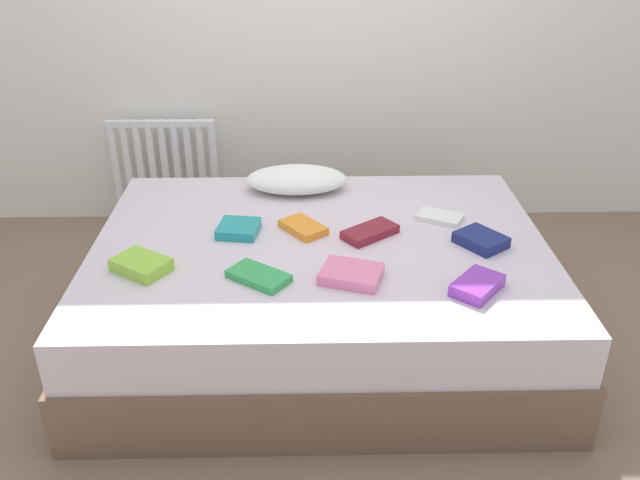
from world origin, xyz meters
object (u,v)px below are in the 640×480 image
(textbook_lime, at_px, (141,265))
(radiator, at_px, (165,165))
(bed, at_px, (320,291))
(textbook_pink, at_px, (351,274))
(textbook_orange, at_px, (303,227))
(pillow, at_px, (297,179))
(textbook_teal, at_px, (239,229))
(textbook_navy, at_px, (481,240))
(textbook_maroon, at_px, (370,232))
(textbook_white, at_px, (440,217))
(textbook_purple, at_px, (477,285))
(textbook_green, at_px, (259,276))

(textbook_lime, bearing_deg, radiator, 131.21)
(bed, relative_size, textbook_pink, 8.72)
(radiator, xyz_separation_m, textbook_orange, (0.83, -1.10, 0.13))
(textbook_lime, distance_m, textbook_orange, 0.73)
(pillow, distance_m, textbook_teal, 0.53)
(radiator, xyz_separation_m, textbook_navy, (1.59, -1.25, 0.14))
(textbook_maroon, height_order, textbook_white, textbook_maroon)
(textbook_purple, height_order, textbook_teal, textbook_purple)
(textbook_green, xyz_separation_m, textbook_teal, (-0.11, 0.40, 0.01))
(textbook_purple, distance_m, textbook_teal, 1.07)
(textbook_maroon, bearing_deg, textbook_orange, 132.22)
(textbook_green, bearing_deg, pillow, 117.15)
(radiator, xyz_separation_m, textbook_purple, (1.49, -1.61, 0.14))
(textbook_purple, relative_size, textbook_orange, 1.01)
(radiator, bearing_deg, textbook_lime, -82.70)
(bed, distance_m, textbook_maroon, 0.35)
(pillow, xyz_separation_m, textbook_navy, (0.80, -0.60, -0.04))
(textbook_lime, xyz_separation_m, textbook_white, (1.28, 0.44, -0.01))
(textbook_teal, bearing_deg, textbook_orange, 11.19)
(textbook_teal, bearing_deg, pillow, 69.77)
(textbook_green, bearing_deg, textbook_orange, 103.59)
(textbook_navy, xyz_separation_m, textbook_white, (-0.13, 0.25, -0.01))
(radiator, height_order, textbook_purple, radiator)
(textbook_purple, bearing_deg, textbook_green, 123.41)
(bed, xyz_separation_m, textbook_purple, (0.59, -0.41, 0.28))
(bed, relative_size, textbook_navy, 10.24)
(textbook_green, distance_m, textbook_orange, 0.45)
(bed, bearing_deg, textbook_white, 20.07)
(textbook_purple, xyz_separation_m, textbook_orange, (-0.66, 0.51, -0.01))
(bed, relative_size, textbook_green, 8.36)
(radiator, height_order, textbook_orange, radiator)
(radiator, xyz_separation_m, textbook_maroon, (1.13, -1.15, 0.13))
(radiator, distance_m, textbook_orange, 1.38)
(bed, height_order, textbook_lime, textbook_lime)
(bed, relative_size, textbook_lime, 9.28)
(textbook_purple, relative_size, textbook_green, 0.88)
(textbook_teal, xyz_separation_m, textbook_navy, (1.05, -0.13, 0.00))
(pillow, height_order, textbook_orange, pillow)
(textbook_teal, bearing_deg, textbook_pink, -31.93)
(textbook_purple, height_order, textbook_white, textbook_purple)
(bed, height_order, textbook_teal, textbook_teal)
(radiator, relative_size, pillow, 1.25)
(textbook_green, xyz_separation_m, textbook_lime, (-0.47, 0.08, 0.01))
(textbook_green, relative_size, textbook_lime, 1.11)
(textbook_maroon, bearing_deg, textbook_teal, 138.76)
(textbook_maroon, bearing_deg, textbook_navy, -48.54)
(textbook_maroon, relative_size, textbook_pink, 1.08)
(textbook_teal, relative_size, textbook_white, 0.87)
(textbook_purple, bearing_deg, textbook_teal, 102.46)
(textbook_purple, xyz_separation_m, textbook_lime, (-1.31, 0.18, 0.00))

